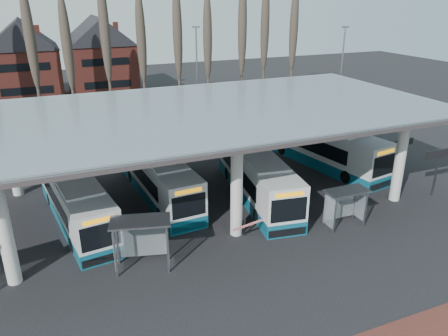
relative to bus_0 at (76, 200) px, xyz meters
name	(u,v)px	position (x,y,z in m)	size (l,w,h in m)	color
ground	(255,255)	(8.48, -7.82, -1.45)	(140.00, 140.00, 0.00)	black
station_canopy	(202,118)	(8.48, 0.18, 4.24)	(32.00, 16.00, 6.34)	silver
poplar_row	(125,37)	(8.48, 25.18, 7.33)	(45.10, 1.10, 14.50)	#473D33
lamp_post_b	(197,74)	(14.48, 18.18, 3.89)	(0.80, 0.16, 10.17)	slate
lamp_post_c	(341,74)	(28.48, 12.18, 3.89)	(0.80, 0.16, 10.17)	slate
bus_0	(76,200)	(0.00, 0.00, 0.00)	(3.84, 11.27, 3.07)	silver
bus_1	(158,176)	(5.64, 1.62, 0.03)	(3.13, 11.45, 3.14)	silver
bus_2	(256,176)	(11.91, -1.05, 0.08)	(4.17, 11.91, 3.24)	silver
bus_3	(321,145)	(19.69, 2.42, 0.17)	(4.65, 12.59, 3.42)	silver
shelter_1	(141,232)	(2.66, -6.47, 0.58)	(3.28, 2.21, 2.79)	gray
shelter_2	(345,199)	(14.93, -6.90, 0.30)	(2.61, 1.33, 2.41)	gray
info_sign_0	(439,157)	(23.45, -5.80, 1.41)	(2.29, 0.15, 3.41)	black
info_sign_1	(403,146)	(23.71, -2.28, 1.11)	(2.05, 0.32, 3.05)	black
barrier	(247,225)	(8.85, -6.06, -0.60)	(2.17, 0.82, 1.10)	black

